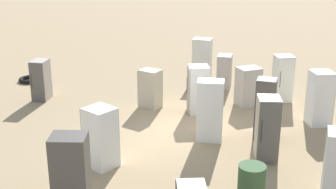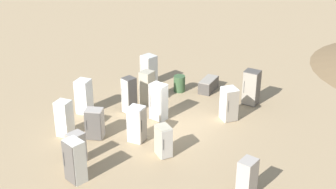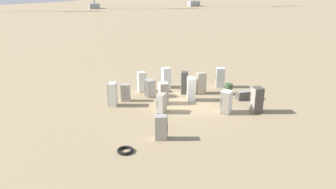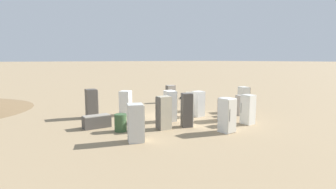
{
  "view_description": "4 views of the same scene",
  "coord_description": "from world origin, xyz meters",
  "px_view_note": "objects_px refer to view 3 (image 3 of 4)",
  "views": [
    {
      "loc": [
        13.89,
        -1.86,
        6.04
      ],
      "look_at": [
        -0.41,
        -0.41,
        1.11
      ],
      "focal_mm": 50.0,
      "sensor_mm": 36.0,
      "label": 1
    },
    {
      "loc": [
        -18.45,
        -8.12,
        11.15
      ],
      "look_at": [
        0.53,
        0.13,
        1.59
      ],
      "focal_mm": 50.0,
      "sensor_mm": 36.0,
      "label": 2
    },
    {
      "loc": [
        -8.98,
        -22.36,
        9.37
      ],
      "look_at": [
        -1.47,
        -0.06,
        1.02
      ],
      "focal_mm": 35.0,
      "sensor_mm": 36.0,
      "label": 3
    },
    {
      "loc": [
        10.55,
        13.66,
        3.86
      ],
      "look_at": [
        0.21,
        -0.25,
        1.53
      ],
      "focal_mm": 28.0,
      "sensor_mm": 36.0,
      "label": 4
    }
  ],
  "objects_px": {
    "discarded_fridge_2": "(246,95)",
    "scrap_tire": "(125,150)",
    "discarded_fridge_9": "(201,83)",
    "discarded_fridge_10": "(184,83)",
    "discarded_fridge_1": "(166,78)",
    "discarded_fridge_3": "(150,88)",
    "discarded_fridge_5": "(191,89)",
    "discarded_fridge_4": "(257,100)",
    "discarded_fridge_7": "(142,82)",
    "discarded_fridge_0": "(226,102)",
    "discarded_fridge_6": "(161,127)",
    "discarded_fridge_11": "(113,94)",
    "discarded_fridge_14": "(163,93)",
    "discarded_fridge_12": "(220,77)",
    "discarded_fridge_13": "(161,103)",
    "discarded_fridge_8": "(126,93)",
    "rusty_barrel": "(229,89)"
  },
  "relations": [
    {
      "from": "discarded_fridge_8",
      "to": "discarded_fridge_13",
      "type": "xyz_separation_m",
      "value": [
        2.01,
        -3.2,
        0.02
      ]
    },
    {
      "from": "discarded_fridge_3",
      "to": "discarded_fridge_5",
      "type": "relative_size",
      "value": 0.76
    },
    {
      "from": "discarded_fridge_13",
      "to": "discarded_fridge_1",
      "type": "bearing_deg",
      "value": -71.75
    },
    {
      "from": "discarded_fridge_0",
      "to": "discarded_fridge_3",
      "type": "xyz_separation_m",
      "value": [
        -4.32,
        5.24,
        -0.12
      ]
    },
    {
      "from": "discarded_fridge_1",
      "to": "discarded_fridge_12",
      "type": "height_order",
      "value": "discarded_fridge_1"
    },
    {
      "from": "discarded_fridge_0",
      "to": "discarded_fridge_1",
      "type": "relative_size",
      "value": 0.93
    },
    {
      "from": "discarded_fridge_7",
      "to": "discarded_fridge_14",
      "type": "height_order",
      "value": "discarded_fridge_7"
    },
    {
      "from": "discarded_fridge_0",
      "to": "discarded_fridge_8",
      "type": "bearing_deg",
      "value": 10.43
    },
    {
      "from": "discarded_fridge_2",
      "to": "scrap_tire",
      "type": "relative_size",
      "value": 1.61
    },
    {
      "from": "rusty_barrel",
      "to": "discarded_fridge_11",
      "type": "bearing_deg",
      "value": 177.05
    },
    {
      "from": "discarded_fridge_11",
      "to": "discarded_fridge_12",
      "type": "bearing_deg",
      "value": -59.59
    },
    {
      "from": "discarded_fridge_3",
      "to": "discarded_fridge_8",
      "type": "xyz_separation_m",
      "value": [
        -2.16,
        -0.41,
        -0.03
      ]
    },
    {
      "from": "discarded_fridge_7",
      "to": "discarded_fridge_11",
      "type": "xyz_separation_m",
      "value": [
        -2.97,
        -2.57,
        0.04
      ]
    },
    {
      "from": "discarded_fridge_5",
      "to": "discarded_fridge_11",
      "type": "distance_m",
      "value": 6.27
    },
    {
      "from": "discarded_fridge_1",
      "to": "discarded_fridge_14",
      "type": "bearing_deg",
      "value": -113.25
    },
    {
      "from": "discarded_fridge_4",
      "to": "discarded_fridge_5",
      "type": "relative_size",
      "value": 0.99
    },
    {
      "from": "discarded_fridge_5",
      "to": "discarded_fridge_6",
      "type": "relative_size",
      "value": 1.24
    },
    {
      "from": "discarded_fridge_4",
      "to": "discarded_fridge_7",
      "type": "relative_size",
      "value": 1.08
    },
    {
      "from": "discarded_fridge_2",
      "to": "discarded_fridge_3",
      "type": "relative_size",
      "value": 1.06
    },
    {
      "from": "discarded_fridge_0",
      "to": "discarded_fridge_2",
      "type": "relative_size",
      "value": 1.1
    },
    {
      "from": "discarded_fridge_4",
      "to": "discarded_fridge_9",
      "type": "bearing_deg",
      "value": 29.72
    },
    {
      "from": "discarded_fridge_2",
      "to": "rusty_barrel",
      "type": "height_order",
      "value": "rusty_barrel"
    },
    {
      "from": "discarded_fridge_3",
      "to": "discarded_fridge_4",
      "type": "xyz_separation_m",
      "value": [
        6.52,
        -5.82,
        0.23
      ]
    },
    {
      "from": "discarded_fridge_0",
      "to": "discarded_fridge_8",
      "type": "height_order",
      "value": "discarded_fridge_0"
    },
    {
      "from": "discarded_fridge_1",
      "to": "discarded_fridge_2",
      "type": "relative_size",
      "value": 1.19
    },
    {
      "from": "discarded_fridge_4",
      "to": "discarded_fridge_14",
      "type": "bearing_deg",
      "value": 64.38
    },
    {
      "from": "discarded_fridge_9",
      "to": "discarded_fridge_5",
      "type": "bearing_deg",
      "value": -38.74
    },
    {
      "from": "discarded_fridge_3",
      "to": "discarded_fridge_7",
      "type": "relative_size",
      "value": 0.82
    },
    {
      "from": "discarded_fridge_7",
      "to": "discarded_fridge_4",
      "type": "bearing_deg",
      "value": 42.84
    },
    {
      "from": "discarded_fridge_10",
      "to": "rusty_barrel",
      "type": "distance_m",
      "value": 3.82
    },
    {
      "from": "discarded_fridge_6",
      "to": "discarded_fridge_9",
      "type": "height_order",
      "value": "discarded_fridge_9"
    },
    {
      "from": "discarded_fridge_2",
      "to": "discarded_fridge_5",
      "type": "height_order",
      "value": "discarded_fridge_5"
    },
    {
      "from": "discarded_fridge_4",
      "to": "discarded_fridge_6",
      "type": "relative_size",
      "value": 1.23
    },
    {
      "from": "discarded_fridge_6",
      "to": "discarded_fridge_10",
      "type": "relative_size",
      "value": 0.8
    },
    {
      "from": "discarded_fridge_2",
      "to": "discarded_fridge_7",
      "type": "height_order",
      "value": "discarded_fridge_7"
    },
    {
      "from": "discarded_fridge_0",
      "to": "discarded_fridge_12",
      "type": "relative_size",
      "value": 0.94
    },
    {
      "from": "discarded_fridge_1",
      "to": "discarded_fridge_11",
      "type": "distance_m",
      "value": 6.15
    },
    {
      "from": "discarded_fridge_3",
      "to": "discarded_fridge_10",
      "type": "relative_size",
      "value": 0.75
    },
    {
      "from": "discarded_fridge_11",
      "to": "discarded_fridge_13",
      "type": "relative_size",
      "value": 1.29
    },
    {
      "from": "discarded_fridge_9",
      "to": "discarded_fridge_10",
      "type": "distance_m",
      "value": 1.45
    },
    {
      "from": "discarded_fridge_2",
      "to": "scrap_tire",
      "type": "height_order",
      "value": "discarded_fridge_2"
    },
    {
      "from": "discarded_fridge_1",
      "to": "discarded_fridge_3",
      "type": "relative_size",
      "value": 1.26
    },
    {
      "from": "discarded_fridge_9",
      "to": "scrap_tire",
      "type": "bearing_deg",
      "value": -36.91
    },
    {
      "from": "discarded_fridge_13",
      "to": "discarded_fridge_14",
      "type": "height_order",
      "value": "discarded_fridge_14"
    },
    {
      "from": "discarded_fridge_5",
      "to": "discarded_fridge_11",
      "type": "relative_size",
      "value": 1.04
    },
    {
      "from": "discarded_fridge_12",
      "to": "discarded_fridge_11",
      "type": "bearing_deg",
      "value": 121.43
    },
    {
      "from": "discarded_fridge_6",
      "to": "discarded_fridge_5",
      "type": "bearing_deg",
      "value": 157.01
    },
    {
      "from": "discarded_fridge_9",
      "to": "discarded_fridge_1",
      "type": "bearing_deg",
      "value": -127.88
    },
    {
      "from": "discarded_fridge_8",
      "to": "discarded_fridge_12",
      "type": "xyz_separation_m",
      "value": [
        8.88,
        0.81,
        0.2
      ]
    },
    {
      "from": "discarded_fridge_1",
      "to": "discarded_fridge_8",
      "type": "bearing_deg",
      "value": -153.27
    }
  ]
}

